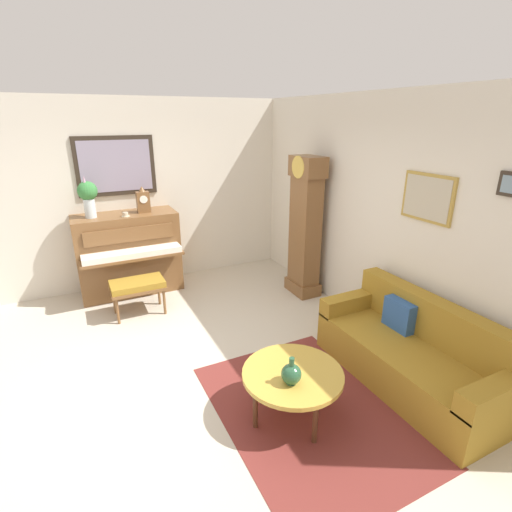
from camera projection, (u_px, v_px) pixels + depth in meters
ground_plane at (191, 370)px, 4.12m from camera, size 6.40×6.00×0.10m
wall_left at (134, 194)px, 5.81m from camera, size 0.13×4.90×2.80m
wall_back at (377, 215)px, 4.61m from camera, size 5.30×0.13×2.80m
area_rug at (308, 411)px, 3.47m from camera, size 2.10×1.50×0.01m
piano at (129, 253)px, 5.69m from camera, size 0.87×1.44×1.21m
piano_bench at (138, 286)px, 5.07m from camera, size 0.42×0.70×0.48m
grandfather_clock at (305, 231)px, 5.53m from camera, size 0.52×0.34×2.03m
couch at (412, 354)px, 3.79m from camera, size 1.90×0.80×0.84m
coffee_table at (293, 375)px, 3.31m from camera, size 0.88×0.88×0.45m
mantel_clock at (143, 201)px, 5.54m from camera, size 0.13×0.18×0.38m
flower_vase at (88, 195)px, 5.19m from camera, size 0.26×0.26×0.58m
teacup at (126, 215)px, 5.35m from camera, size 0.12×0.12×0.06m
green_jug at (291, 374)px, 3.14m from camera, size 0.17×0.17×0.24m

